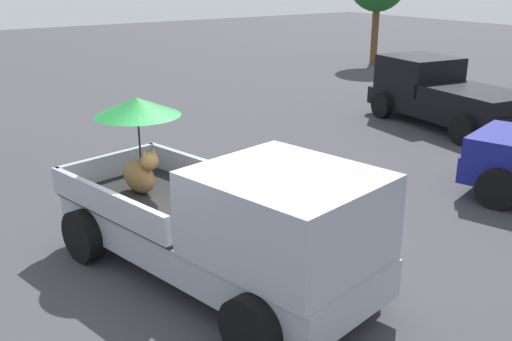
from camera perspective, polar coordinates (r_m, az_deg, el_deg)
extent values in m
plane|color=#38383D|center=(8.58, -4.36, -10.16)|extent=(80.00, 80.00, 0.00)
cylinder|color=black|center=(8.03, 9.45, -9.29)|extent=(0.84, 0.44, 0.80)
cylinder|color=black|center=(6.71, -0.44, -15.19)|extent=(0.84, 0.44, 0.80)
cylinder|color=black|center=(10.19, -6.96, -2.88)|extent=(0.84, 0.44, 0.80)
cylinder|color=black|center=(9.18, -16.44, -6.08)|extent=(0.84, 0.44, 0.80)
cube|color=#9EA3AD|center=(8.32, -4.45, -6.73)|extent=(5.26, 2.80, 0.50)
cube|color=#9EA3AD|center=(7.09, 3.02, -4.38)|extent=(2.44, 2.25, 1.08)
cube|color=#4C606B|center=(6.47, 9.80, -5.11)|extent=(0.42, 1.70, 0.64)
cube|color=black|center=(9.02, -9.41, -2.87)|extent=(3.12, 2.38, 0.06)
cube|color=#9EA3AD|center=(9.48, -5.08, -0.11)|extent=(2.76, 0.68, 0.40)
cube|color=#9EA3AD|center=(8.47, -14.44, -3.05)|extent=(2.76, 0.68, 0.40)
cube|color=#9EA3AD|center=(10.00, -14.19, 0.39)|extent=(0.48, 1.82, 0.40)
ellipsoid|color=olive|center=(9.22, -11.32, -0.60)|extent=(0.73, 0.45, 0.52)
sphere|color=olive|center=(8.88, -10.32, 0.90)|extent=(0.33, 0.33, 0.28)
cone|color=olive|center=(8.88, -9.96, 1.88)|extent=(0.11, 0.11, 0.12)
cone|color=olive|center=(8.79, -10.80, 1.65)|extent=(0.11, 0.11, 0.12)
cylinder|color=black|center=(9.28, -11.22, 1.84)|extent=(0.04, 0.04, 1.22)
cone|color=#19722D|center=(9.10, -11.50, 6.13)|extent=(1.57, 1.57, 0.28)
cylinder|color=black|center=(11.56, 22.46, -1.65)|extent=(0.80, 0.47, 0.76)
cylinder|color=black|center=(17.79, 12.19, 6.25)|extent=(0.79, 0.36, 0.76)
cylinder|color=black|center=(19.02, 16.71, 6.69)|extent=(0.79, 0.36, 0.76)
cylinder|color=black|center=(15.51, 19.54, 3.73)|extent=(0.79, 0.36, 0.76)
cube|color=black|center=(17.22, 18.04, 5.91)|extent=(5.00, 2.42, 0.50)
cube|color=black|center=(17.93, 15.60, 9.08)|extent=(2.12, 2.04, 1.00)
cube|color=black|center=(16.45, 20.62, 6.66)|extent=(2.92, 2.14, 0.40)
cylinder|color=brown|center=(28.11, 11.49, 12.90)|extent=(0.32, 0.32, 2.74)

